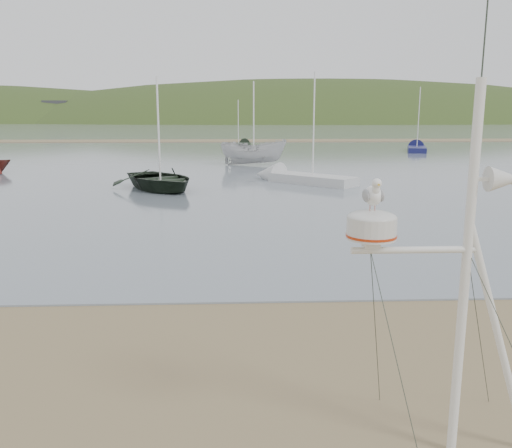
{
  "coord_description": "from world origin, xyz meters",
  "views": [
    {
      "loc": [
        1.63,
        -7.16,
        4.09
      ],
      "look_at": [
        1.98,
        1.0,
        2.39
      ],
      "focal_mm": 38.0,
      "sensor_mm": 36.0,
      "label": 1
    }
  ],
  "objects_px": {
    "boat_dark": "(159,137)",
    "sailboat_white_near": "(288,177)",
    "sailboat_blue_far": "(416,148)",
    "mast_rig": "(455,354)",
    "boat_white": "(254,132)",
    "sailboat_dark_mid": "(243,145)"
  },
  "relations": [
    {
      "from": "mast_rig",
      "to": "boat_white",
      "type": "distance_m",
      "value": 36.16
    },
    {
      "from": "boat_dark",
      "to": "boat_white",
      "type": "xyz_separation_m",
      "value": [
        5.43,
        13.45,
        -0.21
      ]
    },
    {
      "from": "mast_rig",
      "to": "boat_dark",
      "type": "relative_size",
      "value": 0.98
    },
    {
      "from": "boat_dark",
      "to": "sailboat_dark_mid",
      "type": "bearing_deg",
      "value": 49.87
    },
    {
      "from": "mast_rig",
      "to": "boat_dark",
      "type": "height_order",
      "value": "boat_dark"
    },
    {
      "from": "boat_dark",
      "to": "sailboat_dark_mid",
      "type": "height_order",
      "value": "boat_dark"
    },
    {
      "from": "mast_rig",
      "to": "sailboat_dark_mid",
      "type": "xyz_separation_m",
      "value": [
        -1.42,
        58.21,
        -1.0
      ]
    },
    {
      "from": "mast_rig",
      "to": "sailboat_white_near",
      "type": "relative_size",
      "value": 0.79
    },
    {
      "from": "boat_white",
      "to": "sailboat_dark_mid",
      "type": "distance_m",
      "value": 22.21
    },
    {
      "from": "sailboat_blue_far",
      "to": "sailboat_white_near",
      "type": "relative_size",
      "value": 1.08
    },
    {
      "from": "boat_white",
      "to": "sailboat_dark_mid",
      "type": "relative_size",
      "value": 0.86
    },
    {
      "from": "sailboat_blue_far",
      "to": "sailboat_dark_mid",
      "type": "relative_size",
      "value": 1.25
    },
    {
      "from": "mast_rig",
      "to": "sailboat_blue_far",
      "type": "distance_m",
      "value": 54.34
    },
    {
      "from": "boat_dark",
      "to": "sailboat_blue_far",
      "type": "xyz_separation_m",
      "value": [
        23.39,
        28.93,
        -2.5
      ]
    },
    {
      "from": "boat_white",
      "to": "sailboat_dark_mid",
      "type": "xyz_separation_m",
      "value": [
        -0.45,
        22.09,
        -2.28
      ]
    },
    {
      "from": "boat_dark",
      "to": "sailboat_blue_far",
      "type": "distance_m",
      "value": 37.29
    },
    {
      "from": "sailboat_white_near",
      "to": "sailboat_dark_mid",
      "type": "height_order",
      "value": "sailboat_white_near"
    },
    {
      "from": "sailboat_blue_far",
      "to": "sailboat_white_near",
      "type": "xyz_separation_m",
      "value": [
        -16.33,
        -25.49,
        0.0
      ]
    },
    {
      "from": "mast_rig",
      "to": "boat_white",
      "type": "relative_size",
      "value": 1.06
    },
    {
      "from": "sailboat_white_near",
      "to": "mast_rig",
      "type": "bearing_deg",
      "value": -91.45
    },
    {
      "from": "sailboat_blue_far",
      "to": "boat_dark",
      "type": "bearing_deg",
      "value": -128.95
    },
    {
      "from": "boat_dark",
      "to": "sailboat_white_near",
      "type": "height_order",
      "value": "sailboat_white_near"
    }
  ]
}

